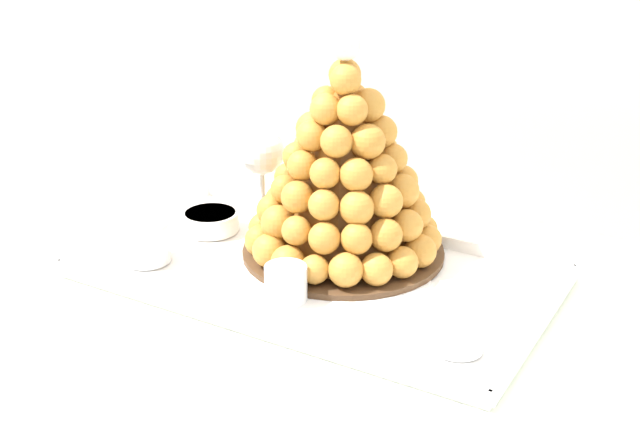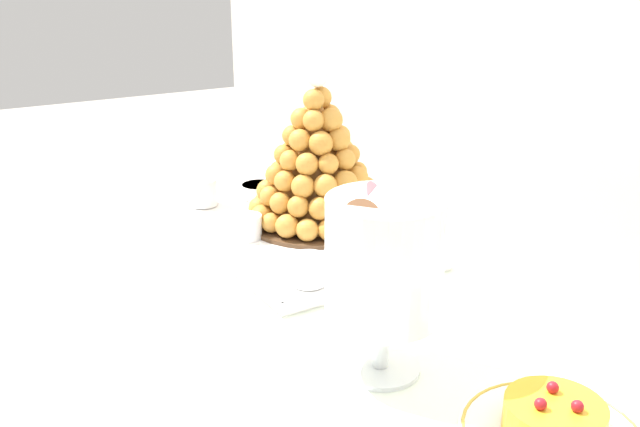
{
  "view_description": "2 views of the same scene",
  "coord_description": "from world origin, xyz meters",
  "px_view_note": "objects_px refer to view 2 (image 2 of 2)",
  "views": [
    {
      "loc": [
        0.25,
        -0.78,
        1.31
      ],
      "look_at": [
        -0.21,
        0.02,
        0.92
      ],
      "focal_mm": 47.65,
      "sensor_mm": 36.0,
      "label": 1
    },
    {
      "loc": [
        0.86,
        -0.51,
        1.3
      ],
      "look_at": [
        -0.03,
        0.02,
        0.92
      ],
      "focal_mm": 39.44,
      "sensor_mm": 36.0,
      "label": 2
    }
  ],
  "objects_px": {
    "serving_tray": "(285,230)",
    "dessert_cup_mid_left": "(250,227)",
    "wine_glass": "(296,152)",
    "creme_brulee_ramekin": "(259,190)",
    "croquembouche": "(317,165)",
    "macaron_goblet": "(384,262)",
    "fruit_tart_plate": "(553,425)",
    "dessert_cup_centre": "(308,271)",
    "dessert_cup_left": "(201,193)"
  },
  "relations": [
    {
      "from": "serving_tray",
      "to": "dessert_cup_mid_left",
      "type": "bearing_deg",
      "value": -86.67
    },
    {
      "from": "wine_glass",
      "to": "creme_brulee_ramekin",
      "type": "bearing_deg",
      "value": -125.26
    },
    {
      "from": "serving_tray",
      "to": "croquembouche",
      "type": "bearing_deg",
      "value": 88.03
    },
    {
      "from": "creme_brulee_ramekin",
      "to": "macaron_goblet",
      "type": "distance_m",
      "value": 0.72
    },
    {
      "from": "croquembouche",
      "to": "creme_brulee_ramekin",
      "type": "height_order",
      "value": "croquembouche"
    },
    {
      "from": "macaron_goblet",
      "to": "fruit_tart_plate",
      "type": "height_order",
      "value": "macaron_goblet"
    },
    {
      "from": "dessert_cup_centre",
      "to": "macaron_goblet",
      "type": "relative_size",
      "value": 0.23
    },
    {
      "from": "serving_tray",
      "to": "wine_glass",
      "type": "height_order",
      "value": "wine_glass"
    },
    {
      "from": "macaron_goblet",
      "to": "wine_glass",
      "type": "relative_size",
      "value": 1.69
    },
    {
      "from": "fruit_tart_plate",
      "to": "croquembouche",
      "type": "bearing_deg",
      "value": 171.13
    },
    {
      "from": "serving_tray",
      "to": "creme_brulee_ramekin",
      "type": "height_order",
      "value": "creme_brulee_ramekin"
    },
    {
      "from": "dessert_cup_mid_left",
      "to": "fruit_tart_plate",
      "type": "relative_size",
      "value": 0.26
    },
    {
      "from": "serving_tray",
      "to": "dessert_cup_centre",
      "type": "relative_size",
      "value": 10.45
    },
    {
      "from": "dessert_cup_left",
      "to": "dessert_cup_centre",
      "type": "height_order",
      "value": "dessert_cup_left"
    },
    {
      "from": "dessert_cup_mid_left",
      "to": "dessert_cup_centre",
      "type": "height_order",
      "value": "dessert_cup_centre"
    },
    {
      "from": "serving_tray",
      "to": "creme_brulee_ramekin",
      "type": "bearing_deg",
      "value": 167.31
    },
    {
      "from": "dessert_cup_left",
      "to": "creme_brulee_ramekin",
      "type": "height_order",
      "value": "dessert_cup_left"
    },
    {
      "from": "serving_tray",
      "to": "wine_glass",
      "type": "bearing_deg",
      "value": 144.15
    },
    {
      "from": "macaron_goblet",
      "to": "fruit_tart_plate",
      "type": "distance_m",
      "value": 0.26
    },
    {
      "from": "dessert_cup_mid_left",
      "to": "macaron_goblet",
      "type": "xyz_separation_m",
      "value": [
        0.48,
        -0.04,
        0.12
      ]
    },
    {
      "from": "serving_tray",
      "to": "croquembouche",
      "type": "height_order",
      "value": "croquembouche"
    },
    {
      "from": "croquembouche",
      "to": "macaron_goblet",
      "type": "distance_m",
      "value": 0.52
    },
    {
      "from": "fruit_tart_plate",
      "to": "wine_glass",
      "type": "distance_m",
      "value": 0.87
    },
    {
      "from": "serving_tray",
      "to": "dessert_cup_centre",
      "type": "bearing_deg",
      "value": -19.38
    },
    {
      "from": "dessert_cup_centre",
      "to": "fruit_tart_plate",
      "type": "xyz_separation_m",
      "value": [
        0.46,
        0.05,
        -0.01
      ]
    },
    {
      "from": "macaron_goblet",
      "to": "wine_glass",
      "type": "height_order",
      "value": "macaron_goblet"
    },
    {
      "from": "fruit_tart_plate",
      "to": "macaron_goblet",
      "type": "bearing_deg",
      "value": -158.11
    },
    {
      "from": "dessert_cup_centre",
      "to": "dessert_cup_mid_left",
      "type": "bearing_deg",
      "value": 178.82
    },
    {
      "from": "dessert_cup_left",
      "to": "dessert_cup_centre",
      "type": "bearing_deg",
      "value": 0.35
    },
    {
      "from": "macaron_goblet",
      "to": "fruit_tart_plate",
      "type": "bearing_deg",
      "value": 21.89
    },
    {
      "from": "dessert_cup_left",
      "to": "wine_glass",
      "type": "height_order",
      "value": "wine_glass"
    },
    {
      "from": "creme_brulee_ramekin",
      "to": "fruit_tart_plate",
      "type": "relative_size",
      "value": 0.4
    },
    {
      "from": "dessert_cup_mid_left",
      "to": "dessert_cup_centre",
      "type": "distance_m",
      "value": 0.22
    },
    {
      "from": "dessert_cup_centre",
      "to": "fruit_tart_plate",
      "type": "relative_size",
      "value": 0.28
    },
    {
      "from": "macaron_goblet",
      "to": "creme_brulee_ramekin",
      "type": "bearing_deg",
      "value": 166.5
    },
    {
      "from": "dessert_cup_centre",
      "to": "wine_glass",
      "type": "height_order",
      "value": "wine_glass"
    },
    {
      "from": "croquembouche",
      "to": "dessert_cup_mid_left",
      "type": "xyz_separation_m",
      "value": [
        0.0,
        -0.15,
        -0.1
      ]
    },
    {
      "from": "dessert_cup_centre",
      "to": "macaron_goblet",
      "type": "bearing_deg",
      "value": -8.65
    },
    {
      "from": "dessert_cup_mid_left",
      "to": "wine_glass",
      "type": "bearing_deg",
      "value": 130.39
    },
    {
      "from": "serving_tray",
      "to": "dessert_cup_mid_left",
      "type": "height_order",
      "value": "dessert_cup_mid_left"
    },
    {
      "from": "serving_tray",
      "to": "croquembouche",
      "type": "xyz_separation_m",
      "value": [
        0.0,
        0.07,
        0.12
      ]
    },
    {
      "from": "serving_tray",
      "to": "creme_brulee_ramekin",
      "type": "distance_m",
      "value": 0.21
    },
    {
      "from": "dessert_cup_left",
      "to": "dessert_cup_mid_left",
      "type": "distance_m",
      "value": 0.22
    },
    {
      "from": "croquembouche",
      "to": "dessert_cup_mid_left",
      "type": "distance_m",
      "value": 0.18
    },
    {
      "from": "creme_brulee_ramekin",
      "to": "dessert_cup_mid_left",
      "type": "bearing_deg",
      "value": -30.35
    },
    {
      "from": "dessert_cup_mid_left",
      "to": "creme_brulee_ramekin",
      "type": "xyz_separation_m",
      "value": [
        -0.21,
        0.12,
        -0.01
      ]
    },
    {
      "from": "dessert_cup_centre",
      "to": "serving_tray",
      "type": "bearing_deg",
      "value": 160.62
    },
    {
      "from": "croquembouche",
      "to": "dessert_cup_left",
      "type": "relative_size",
      "value": 4.9
    },
    {
      "from": "dessert_cup_left",
      "to": "fruit_tart_plate",
      "type": "distance_m",
      "value": 0.91
    },
    {
      "from": "serving_tray",
      "to": "dessert_cup_left",
      "type": "distance_m",
      "value": 0.23
    }
  ]
}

